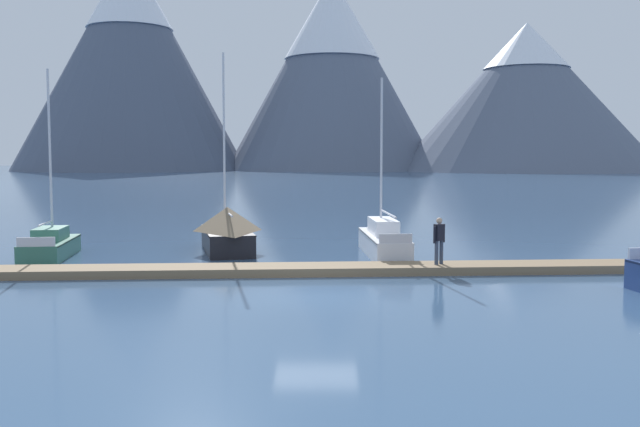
# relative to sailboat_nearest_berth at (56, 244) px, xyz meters

# --- Properties ---
(ground_plane) EXTENTS (700.00, 700.00, 0.00)m
(ground_plane) POSITION_rel_sailboat_nearest_berth_xyz_m (11.15, -8.48, -0.51)
(ground_plane) COLOR #38567A
(mountain_west_summit) EXTENTS (73.70, 73.70, 69.17)m
(mountain_west_summit) POSITION_rel_sailboat_nearest_berth_xyz_m (-49.25, 198.53, 35.08)
(mountain_west_summit) COLOR #4C566B
(mountain_west_summit) RESTS_ON ground
(mountain_central_massif) EXTENTS (69.48, 69.48, 62.64)m
(mountain_central_massif) POSITION_rel_sailboat_nearest_berth_xyz_m (15.12, 202.90, 32.19)
(mountain_central_massif) COLOR slate
(mountain_central_massif) RESTS_ON ground
(mountain_shoulder_ridge) EXTENTS (79.90, 79.90, 45.24)m
(mountain_shoulder_ridge) POSITION_rel_sailboat_nearest_berth_xyz_m (74.41, 188.88, 22.59)
(mountain_shoulder_ridge) COLOR slate
(mountain_shoulder_ridge) RESTS_ON ground
(dock) EXTENTS (29.23, 3.64, 0.30)m
(dock) POSITION_rel_sailboat_nearest_berth_xyz_m (11.15, -4.48, -0.36)
(dock) COLOR #846B4C
(dock) RESTS_ON ground
(sailboat_nearest_berth) EXTENTS (2.22, 5.79, 7.81)m
(sailboat_nearest_berth) POSITION_rel_sailboat_nearest_berth_xyz_m (0.00, 0.00, 0.00)
(sailboat_nearest_berth) COLOR #336B56
(sailboat_nearest_berth) RESTS_ON ground
(sailboat_second_berth) EXTENTS (3.25, 6.72, 8.80)m
(sailboat_second_berth) POSITION_rel_sailboat_nearest_berth_xyz_m (7.10, 1.66, 0.43)
(sailboat_second_berth) COLOR black
(sailboat_second_berth) RESTS_ON ground
(sailboat_mid_dock_port) EXTENTS (1.80, 7.21, 7.54)m
(sailboat_mid_dock_port) POSITION_rel_sailboat_nearest_berth_xyz_m (13.93, 0.48, 0.11)
(sailboat_mid_dock_port) COLOR silver
(sailboat_mid_dock_port) RESTS_ON ground
(person_on_dock) EXTENTS (0.47, 0.41, 1.69)m
(person_on_dock) POSITION_rel_sailboat_nearest_berth_xyz_m (15.56, -4.25, 0.75)
(person_on_dock) COLOR #384256
(person_on_dock) RESTS_ON dock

